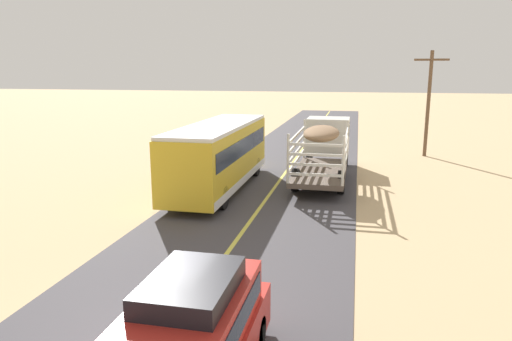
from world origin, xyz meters
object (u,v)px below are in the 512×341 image
at_px(suv_near, 193,337).
at_px(livestock_truck, 325,142).
at_px(power_pole_mid, 429,100).
at_px(bus, 219,154).

xyz_separation_m(suv_near, livestock_truck, (0.96, 19.23, 0.64)).
bearing_deg(suv_near, livestock_truck, 87.13).
relative_size(suv_near, livestock_truck, 0.48).
height_order(suv_near, livestock_truck, livestock_truck).
height_order(suv_near, power_pole_mid, power_pole_mid).
bearing_deg(suv_near, power_pole_mid, 74.40).
distance_m(suv_near, livestock_truck, 19.27).
relative_size(suv_near, power_pole_mid, 0.66).
height_order(bus, power_pole_mid, power_pole_mid).
xyz_separation_m(livestock_truck, bus, (-4.77, -4.94, -0.04)).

